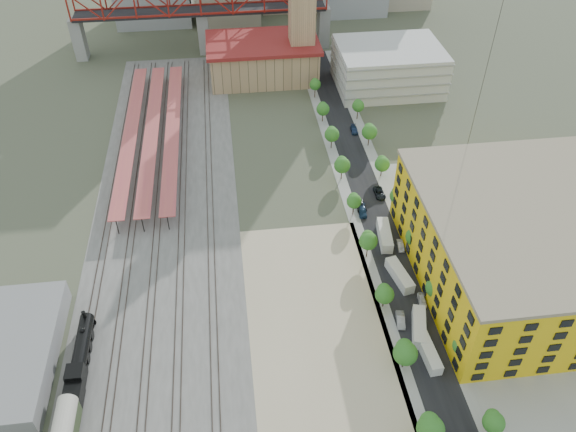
{
  "coord_description": "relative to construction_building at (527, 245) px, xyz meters",
  "views": [
    {
      "loc": [
        -18.8,
        -98.96,
        91.66
      ],
      "look_at": [
        -7.13,
        -5.04,
        10.0
      ],
      "focal_mm": 35.0,
      "sensor_mm": 36.0,
      "label": 1
    }
  ],
  "objects": [
    {
      "name": "ground",
      "position": [
        -42.0,
        20.0,
        -9.41
      ],
      "size": [
        400.0,
        400.0,
        0.0
      ],
      "primitive_type": "plane",
      "color": "#474C38",
      "rests_on": "ground"
    },
    {
      "name": "ballast_strip",
      "position": [
        -78.0,
        37.5,
        -9.38
      ],
      "size": [
        36.0,
        165.0,
        0.06
      ],
      "primitive_type": "cube",
      "color": "#605E59",
      "rests_on": "ground"
    },
    {
      "name": "dirt_lot",
      "position": [
        -46.0,
        -11.5,
        -9.38
      ],
      "size": [
        28.0,
        67.0,
        0.06
      ],
      "primitive_type": "cube",
      "color": "tan",
      "rests_on": "ground"
    },
    {
      "name": "street_asphalt",
      "position": [
        -26.0,
        35.0,
        -9.38
      ],
      "size": [
        12.0,
        170.0,
        0.06
      ],
      "primitive_type": "cube",
      "color": "black",
      "rests_on": "ground"
    },
    {
      "name": "sidewalk_west",
      "position": [
        -31.5,
        35.0,
        -9.39
      ],
      "size": [
        3.0,
        170.0,
        0.04
      ],
      "primitive_type": "cube",
      "color": "gray",
      "rests_on": "ground"
    },
    {
      "name": "sidewalk_east",
      "position": [
        -20.5,
        35.0,
        -9.39
      ],
      "size": [
        3.0,
        170.0,
        0.04
      ],
      "primitive_type": "cube",
      "color": "gray",
      "rests_on": "ground"
    },
    {
      "name": "construction_pad",
      "position": [
        3.0,
        0.0,
        -9.38
      ],
      "size": [
        50.0,
        90.0,
        0.06
      ],
      "primitive_type": "cube",
      "color": "gray",
      "rests_on": "ground"
    },
    {
      "name": "rail_tracks",
      "position": [
        -79.8,
        37.5,
        -9.26
      ],
      "size": [
        26.56,
        160.0,
        0.18
      ],
      "color": "#382B23",
      "rests_on": "ground"
    },
    {
      "name": "platform_canopies",
      "position": [
        -83.0,
        65.0,
        -5.42
      ],
      "size": [
        16.0,
        80.0,
        4.12
      ],
      "color": "#BF5649",
      "rests_on": "ground"
    },
    {
      "name": "station_hall",
      "position": [
        -47.0,
        102.0,
        -2.74
      ],
      "size": [
        38.0,
        24.0,
        13.1
      ],
      "color": "tan",
      "rests_on": "ground"
    },
    {
      "name": "parking_garage",
      "position": [
        -6.0,
        90.0,
        -2.41
      ],
      "size": [
        34.0,
        26.0,
        14.0
      ],
      "primitive_type": "cube",
      "color": "silver",
      "rests_on": "ground"
    },
    {
      "name": "truss_bridge",
      "position": [
        -67.0,
        125.0,
        9.45
      ],
      "size": [
        94.0,
        9.6,
        25.6
      ],
      "color": "gray",
      "rests_on": "ground"
    },
    {
      "name": "construction_building",
      "position": [
        0.0,
        0.0,
        0.0
      ],
      "size": [
        44.6,
        50.6,
        18.8
      ],
      "color": "yellow",
      "rests_on": "ground"
    },
    {
      "name": "street_trees",
      "position": [
        -26.0,
        25.0,
        -9.41
      ],
      "size": [
        15.4,
        124.4,
        8.0
      ],
      "color": "#21641E",
      "rests_on": "ground"
    },
    {
      "name": "distant_hills",
      "position": [
        3.28,
        280.0,
        -88.95
      ],
      "size": [
        647.0,
        264.0,
        227.0
      ],
      "color": "#4C6B59",
      "rests_on": "ground"
    },
    {
      "name": "locomotive",
      "position": [
        -92.0,
        -12.81,
        -7.16
      ],
      "size": [
        3.12,
        24.08,
        6.02
      ],
      "color": "black",
      "rests_on": "ground"
    },
    {
      "name": "site_trailer_a",
      "position": [
        -26.0,
        -18.39,
        -8.2
      ],
      "size": [
        2.87,
        9.0,
        2.43
      ],
      "primitive_type": "cube",
      "rotation": [
        0.0,
        0.0,
        0.06
      ],
      "color": "silver",
      "rests_on": "ground"
    },
    {
      "name": "site_trailer_b",
      "position": [
        -26.0,
        -12.15,
        -8.11
      ],
      "size": [
        4.99,
        9.8,
        2.59
      ],
      "primitive_type": "cube",
      "rotation": [
        0.0,
        0.0,
        -0.28
      ],
      "color": "silver",
      "rests_on": "ground"
    },
    {
      "name": "site_trailer_c",
      "position": [
        -26.0,
        2.1,
        -8.1
      ],
      "size": [
        4.37,
        9.86,
        2.61
      ],
      "primitive_type": "cube",
      "rotation": [
        0.0,
        0.0,
        0.2
      ],
      "color": "silver",
      "rests_on": "ground"
    },
    {
      "name": "site_trailer_d",
      "position": [
        -26.0,
        15.12,
        -8.03
      ],
      "size": [
        3.81,
        10.33,
        2.76
      ],
      "primitive_type": "cube",
      "rotation": [
        0.0,
        0.0,
        -0.12
      ],
      "color": "silver",
      "rests_on": "ground"
    },
    {
      "name": "car_0",
      "position": [
        -29.0,
        -33.74,
        -8.69
      ],
      "size": [
        2.27,
        4.44,
        1.45
      ],
      "primitive_type": "imported",
      "rotation": [
        0.0,
        0.0,
        -0.14
      ],
      "color": "silver",
      "rests_on": "ground"
    },
    {
      "name": "car_1",
      "position": [
        -29.0,
        -9.55,
        -8.66
      ],
      "size": [
        2.32,
        4.77,
        1.51
      ],
      "primitive_type": "imported",
      "rotation": [
        0.0,
        0.0,
        -0.16
      ],
      "color": "#939397",
      "rests_on": "ground"
    },
    {
      "name": "car_2",
      "position": [
        -29.0,
        27.12,
        -8.71
      ],
      "size": [
        2.42,
        5.06,
        1.39
      ],
      "primitive_type": "imported",
      "rotation": [
        0.0,
        0.0,
        0.02
      ],
      "color": "black",
      "rests_on": "ground"
    },
    {
      "name": "car_3",
      "position": [
        -29.0,
        25.07,
        -8.73
      ],
      "size": [
        2.52,
        4.93,
        1.37
      ],
      "primitive_type": "imported",
      "rotation": [
        0.0,
        0.0,
        -0.13
      ],
      "color": "navy",
      "rests_on": "ground"
    },
    {
      "name": "car_4",
      "position": [
        -23.0,
        -4.94,
        -8.72
      ],
      "size": [
        2.03,
        4.17,
        1.37
      ],
      "primitive_type": "imported",
      "rotation": [
        0.0,
        0.0,
        -0.1
      ],
      "color": "silver",
      "rests_on": "ground"
    },
    {
      "name": "car_5",
      "position": [
        -23.0,
        11.89,
        -8.76
      ],
      "size": [
        1.72,
        4.07,
        1.31
      ],
      "primitive_type": "imported",
      "rotation": [
        0.0,
        0.0,
        -0.09
      ],
      "color": "#B0AFB5",
      "rests_on": "ground"
    },
    {
      "name": "car_6",
      "position": [
        -23.0,
        31.74,
        -8.69
      ],
      "size": [
        2.52,
        5.25,
        1.44
      ],
      "primitive_type": "imported",
      "rotation": [
        0.0,
        0.0,
        0.03
      ],
      "color": "black",
      "rests_on": "ground"
    },
    {
      "name": "car_7",
      "position": [
        -23.0,
        62.78,
        -8.72
      ],
      "size": [
        2.22,
        4.85,
        1.38
      ],
      "primitive_type": "imported",
      "rotation": [
        0.0,
        0.0,
        -0.06
      ],
      "color": "#1A2C4D",
      "rests_on": "ground"
    }
  ]
}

